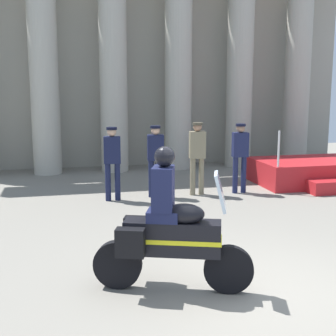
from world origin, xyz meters
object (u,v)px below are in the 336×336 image
Objects in this scene: reviewing_stand at (323,172)px; officer_in_row_0 at (112,158)px; officer_in_row_2 at (197,152)px; motorcycle_with_rider at (167,232)px; officer_in_row_3 at (240,152)px; officer_in_row_1 at (156,155)px.

reviewing_stand is 5.85m from officer_in_row_0.
officer_in_row_2 reaches higher than reviewing_stand.
reviewing_stand is at bearing -165.92° from officer_in_row_2.
officer_in_row_0 is 4.98m from motorcycle_with_rider.
officer_in_row_2 is at bearing -170.47° from officer_in_row_0.
officer_in_row_2 is 0.88× the size of motorcycle_with_rider.
officer_in_row_2 is at bearing 88.97° from motorcycle_with_rider.
officer_in_row_3 is 5.88m from motorcycle_with_rider.
motorcycle_with_rider is (0.15, -4.97, -0.21)m from officer_in_row_0.
officer_in_row_0 is 0.99× the size of officer_in_row_3.
reviewing_stand is at bearing -167.81° from officer_in_row_1.
reviewing_stand is 2.09× the size of officer_in_row_3.
motorcycle_with_rider is (-2.99, -5.05, -0.22)m from officer_in_row_3.
reviewing_stand is at bearing -161.87° from officer_in_row_3.
motorcycle_with_rider is at bearing 75.57° from officer_in_row_2.
officer_in_row_1 is (-4.74, -0.50, 0.69)m from reviewing_stand.
officer_in_row_1 reaches higher than reviewing_stand.
officer_in_row_0 is at bearing 111.29° from motorcycle_with_rider.
officer_in_row_2 reaches higher than officer_in_row_0.
officer_in_row_1 is 0.97× the size of officer_in_row_2.
officer_in_row_3 reaches higher than reviewing_stand.
motorcycle_with_rider is at bearing 97.89° from officer_in_row_0.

